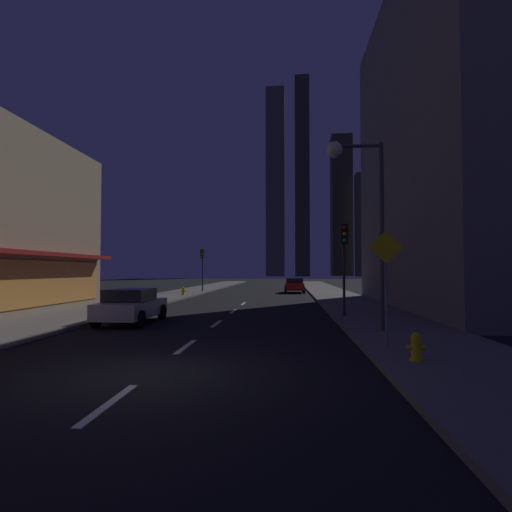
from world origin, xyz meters
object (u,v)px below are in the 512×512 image
(fire_hydrant_yellow_near, at_px, (416,347))
(traffic_light_far_left, at_px, (202,260))
(street_lamp_right, at_px, (357,188))
(pedestrian_crossing_sign, at_px, (386,278))
(car_parked_far, at_px, (295,285))
(fire_hydrant_far_left, at_px, (183,291))
(traffic_light_near_right, at_px, (344,249))
(car_parked_near, at_px, (131,306))

(fire_hydrant_yellow_near, relative_size, traffic_light_far_left, 0.16)
(street_lamp_right, distance_m, pedestrian_crossing_sign, 4.39)
(car_parked_far, distance_m, fire_hydrant_far_left, 11.58)
(fire_hydrant_far_left, height_order, traffic_light_near_right, traffic_light_near_right)
(traffic_light_near_right, height_order, street_lamp_right, street_lamp_right)
(fire_hydrant_far_left, xyz_separation_m, street_lamp_right, (11.28, -20.17, 4.61))
(fire_hydrant_yellow_near, height_order, traffic_light_far_left, traffic_light_far_left)
(car_parked_near, xyz_separation_m, street_lamp_right, (8.98, -2.50, 4.33))
(car_parked_near, distance_m, traffic_light_near_right, 9.62)
(traffic_light_near_right, distance_m, traffic_light_far_left, 24.26)
(fire_hydrant_yellow_near, height_order, fire_hydrant_far_left, same)
(pedestrian_crossing_sign, bearing_deg, car_parked_far, 93.82)
(car_parked_near, bearing_deg, fire_hydrant_yellow_near, -37.19)
(car_parked_near, distance_m, street_lamp_right, 10.28)
(fire_hydrant_far_left, relative_size, street_lamp_right, 0.10)
(fire_hydrant_yellow_near, xyz_separation_m, street_lamp_right, (-0.52, 4.71, 4.61))
(car_parked_far, relative_size, traffic_light_near_right, 1.01)
(car_parked_near, relative_size, fire_hydrant_yellow_near, 6.48)
(traffic_light_near_right, bearing_deg, pedestrian_crossing_sign, -89.24)
(traffic_light_far_left, height_order, pedestrian_crossing_sign, traffic_light_far_left)
(pedestrian_crossing_sign, bearing_deg, fire_hydrant_far_left, 116.25)
(traffic_light_far_left, bearing_deg, car_parked_far, 4.63)
(fire_hydrant_far_left, height_order, pedestrian_crossing_sign, pedestrian_crossing_sign)
(fire_hydrant_yellow_near, bearing_deg, car_parked_far, 94.18)
(fire_hydrant_yellow_near, bearing_deg, fire_hydrant_far_left, 115.38)
(traffic_light_near_right, height_order, traffic_light_far_left, same)
(fire_hydrant_yellow_near, xyz_separation_m, pedestrian_crossing_sign, (-0.30, 1.56, 1.56))
(traffic_light_near_right, bearing_deg, traffic_light_far_left, 116.97)
(car_parked_far, xyz_separation_m, fire_hydrant_far_left, (-9.50, -6.61, -0.29))
(traffic_light_near_right, bearing_deg, car_parked_far, 94.86)
(fire_hydrant_far_left, height_order, street_lamp_right, street_lamp_right)
(car_parked_near, bearing_deg, pedestrian_crossing_sign, -31.55)
(car_parked_far, bearing_deg, pedestrian_crossing_sign, -86.18)
(fire_hydrant_yellow_near, relative_size, street_lamp_right, 0.10)
(fire_hydrant_far_left, bearing_deg, car_parked_near, -82.58)
(car_parked_near, relative_size, fire_hydrant_far_left, 6.48)
(car_parked_near, relative_size, pedestrian_crossing_sign, 1.34)
(car_parked_near, distance_m, car_parked_far, 25.33)
(pedestrian_crossing_sign, bearing_deg, car_parked_near, 148.45)
(traffic_light_far_left, xyz_separation_m, street_lamp_right, (10.88, -26.05, 1.87))
(fire_hydrant_yellow_near, distance_m, pedestrian_crossing_sign, 2.23)
(traffic_light_far_left, distance_m, street_lamp_right, 28.29)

